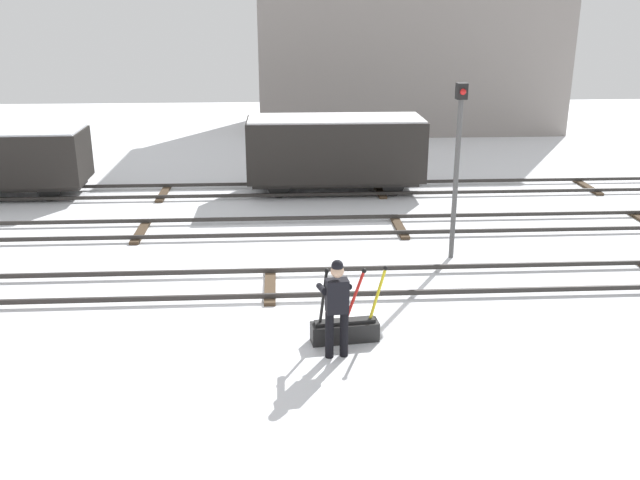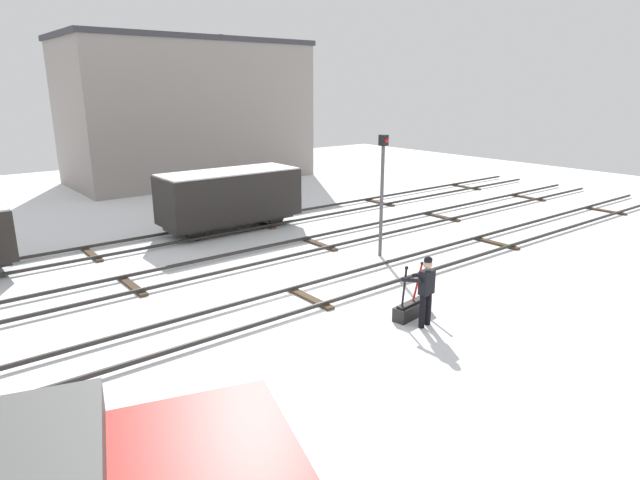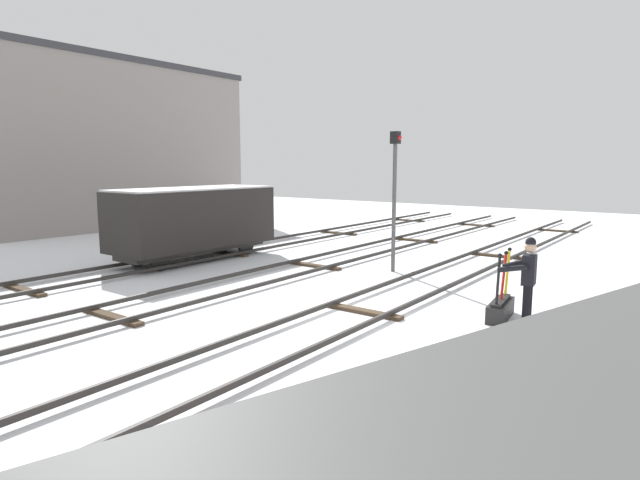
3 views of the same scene
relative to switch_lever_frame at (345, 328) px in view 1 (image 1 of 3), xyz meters
The scene contains 9 objects.
ground_plane 2.93m from the switch_lever_frame, 118.69° to the left, with size 60.00×60.00×0.00m, color white.
track_main_line 2.92m from the switch_lever_frame, 118.69° to the left, with size 44.00×1.94×0.18m.
track_siding_near 6.71m from the switch_lever_frame, 102.04° to the left, with size 44.00×1.94×0.18m.
track_siding_far 10.62m from the switch_lever_frame, 97.57° to the left, with size 44.00×1.94×0.18m.
switch_lever_frame is the anchor object (origin of this frame).
rail_worker 0.98m from the switch_lever_frame, 110.50° to the right, with size 0.60×0.73×1.81m.
signal_post 5.66m from the switch_lever_frame, 54.68° to the left, with size 0.24×0.32×4.18m.
apartment_building 24.24m from the switch_lever_frame, 77.67° to the left, with size 14.47×7.03×8.47m.
freight_car_near_switch 10.61m from the switch_lever_frame, 86.47° to the left, with size 5.63×2.17×2.45m.
Camera 1 is at (0.26, -13.93, 5.87)m, focal length 38.82 mm.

